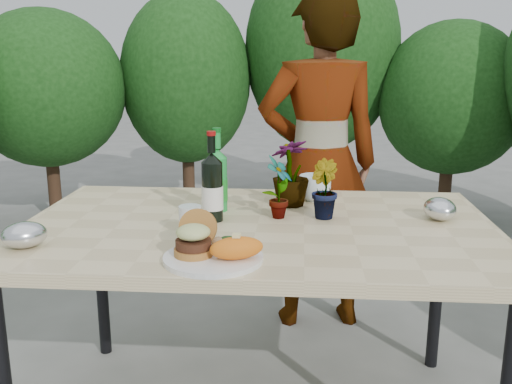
# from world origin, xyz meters

# --- Properties ---
(patio_table) EXTENTS (1.60, 1.00, 0.75)m
(patio_table) POSITION_xyz_m (0.00, 0.00, 0.69)
(patio_table) COLOR beige
(patio_table) RESTS_ON ground
(shrub_hedge) EXTENTS (6.74, 5.12, 2.17)m
(shrub_hedge) POSITION_xyz_m (0.43, 1.57, 1.11)
(shrub_hedge) COLOR #382316
(shrub_hedge) RESTS_ON ground
(dinner_plate) EXTENTS (0.28, 0.28, 0.01)m
(dinner_plate) POSITION_xyz_m (-0.10, -0.36, 0.76)
(dinner_plate) COLOR white
(dinner_plate) RESTS_ON patio_table
(burger_stack) EXTENTS (0.11, 0.16, 0.11)m
(burger_stack) POSITION_xyz_m (-0.15, -0.34, 0.81)
(burger_stack) COLOR #B7722D
(burger_stack) RESTS_ON dinner_plate
(sweet_potato) EXTENTS (0.17, 0.12, 0.06)m
(sweet_potato) POSITION_xyz_m (-0.03, -0.38, 0.80)
(sweet_potato) COLOR orange
(sweet_potato) RESTS_ON dinner_plate
(grilled_veg) EXTENTS (0.08, 0.05, 0.03)m
(grilled_veg) POSITION_xyz_m (-0.08, -0.27, 0.78)
(grilled_veg) COLOR olive
(grilled_veg) RESTS_ON dinner_plate
(wine_bottle) EXTENTS (0.07, 0.07, 0.31)m
(wine_bottle) POSITION_xyz_m (-0.16, 0.03, 0.86)
(wine_bottle) COLOR black
(wine_bottle) RESTS_ON patio_table
(sparkling_water) EXTENTS (0.07, 0.07, 0.30)m
(sparkling_water) POSITION_xyz_m (-0.16, 0.15, 0.86)
(sparkling_water) COLOR green
(sparkling_water) RESTS_ON patio_table
(plastic_cup) EXTENTS (0.07, 0.07, 0.09)m
(plastic_cup) POSITION_xyz_m (-0.20, -0.14, 0.80)
(plastic_cup) COLOR silver
(plastic_cup) RESTS_ON patio_table
(seedling_left) EXTENTS (0.12, 0.14, 0.22)m
(seedling_left) POSITION_xyz_m (0.07, 0.07, 0.86)
(seedling_left) COLOR #245A1F
(seedling_left) RESTS_ON patio_table
(seedling_mid) EXTENTS (0.13, 0.14, 0.20)m
(seedling_mid) POSITION_xyz_m (0.22, 0.09, 0.85)
(seedling_mid) COLOR #2C6021
(seedling_mid) RESTS_ON patio_table
(seedling_right) EXTENTS (0.20, 0.20, 0.25)m
(seedling_right) POSITION_xyz_m (0.10, 0.25, 0.88)
(seedling_right) COLOR #1E521C
(seedling_right) RESTS_ON patio_table
(blue_bowl) EXTENTS (0.17, 0.17, 0.10)m
(blue_bowl) POSITION_xyz_m (0.20, 0.32, 0.80)
(blue_bowl) COLOR white
(blue_bowl) RESTS_ON patio_table
(foil_packet_left) EXTENTS (0.17, 0.16, 0.08)m
(foil_packet_left) POSITION_xyz_m (-0.67, -0.30, 0.79)
(foil_packet_left) COLOR silver
(foil_packet_left) RESTS_ON patio_table
(foil_packet_right) EXTENTS (0.12, 0.15, 0.08)m
(foil_packet_right) POSITION_xyz_m (0.63, 0.10, 0.79)
(foil_packet_right) COLOR silver
(foil_packet_right) RESTS_ON patio_table
(person) EXTENTS (0.64, 0.48, 1.60)m
(person) POSITION_xyz_m (0.23, 0.82, 0.80)
(person) COLOR #A26951
(person) RESTS_ON ground
(terracotta_pot) EXTENTS (0.17, 0.17, 0.14)m
(terracotta_pot) POSITION_xyz_m (-1.64, 2.10, 0.07)
(terracotta_pot) COLOR #AB572C
(terracotta_pot) RESTS_ON ground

